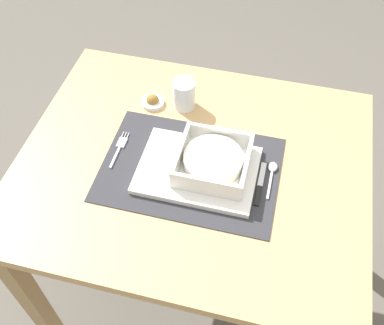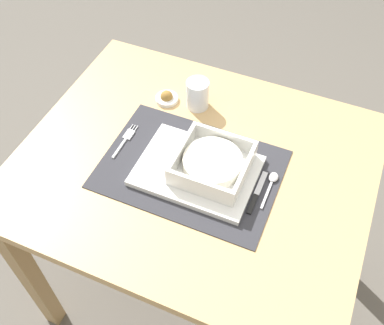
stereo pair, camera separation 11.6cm
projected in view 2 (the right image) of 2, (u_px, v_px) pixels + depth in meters
name	position (u px, v px, depth m)	size (l,w,h in m)	color
ground_plane	(193.00, 280.00, 1.78)	(6.00, 6.00, 0.00)	#59544C
dining_table	(194.00, 186.00, 1.28)	(0.92, 0.76, 0.74)	tan
placemat	(192.00, 169.00, 1.18)	(0.46, 0.32, 0.00)	#2D2D33
serving_plate	(197.00, 171.00, 1.17)	(0.30, 0.22, 0.02)	white
porridge_bowl	(212.00, 164.00, 1.14)	(0.18, 0.18, 0.06)	white
fork	(126.00, 138.00, 1.24)	(0.02, 0.13, 0.00)	silver
spoon	(272.00, 181.00, 1.15)	(0.02, 0.12, 0.01)	silver
butter_knife	(256.00, 195.00, 1.13)	(0.01, 0.14, 0.01)	black
bread_knife	(246.00, 196.00, 1.12)	(0.01, 0.13, 0.01)	#59331E
drinking_glass	(198.00, 95.00, 1.30)	(0.07, 0.07, 0.09)	white
condiment_saucer	(167.00, 98.00, 1.34)	(0.07, 0.07, 0.04)	white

